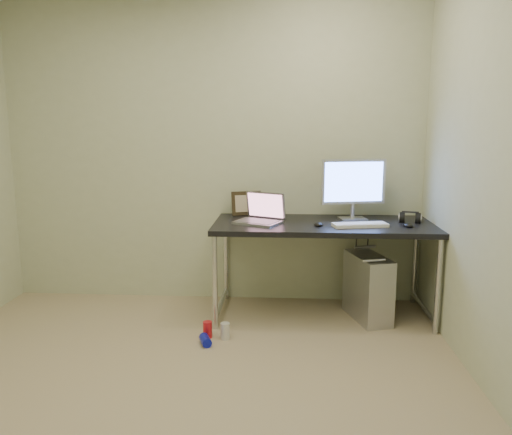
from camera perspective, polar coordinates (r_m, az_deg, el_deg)
The scene contains 17 objects.
floor at distance 2.92m, azimuth -9.86°, elevation -20.42°, with size 3.50×3.50×0.00m, color tan.
wall_back at distance 4.23m, azimuth -4.94°, elevation 7.17°, with size 3.50×0.02×2.50m, color beige.
desk at distance 3.91m, azimuth 7.65°, elevation -1.66°, with size 1.69×0.74×0.75m.
tower_computer at distance 4.01m, azimuth 12.65°, elevation -7.78°, with size 0.34×0.53×0.54m.
cable_a at distance 4.31m, azimuth 11.29°, elevation -4.39°, with size 0.01×0.01×0.70m, color black.
cable_b at distance 4.31m, azimuth 12.50°, elevation -4.71°, with size 0.01×0.01×0.72m, color black.
can_red at distance 3.66m, azimuth -5.56°, elevation -12.63°, with size 0.06×0.06×0.12m, color red.
can_white at distance 3.62m, azimuth -3.55°, elevation -12.82°, with size 0.07×0.07×0.12m, color silver.
can_blue at distance 3.56m, azimuth -5.80°, elevation -13.79°, with size 0.07×0.07×0.12m, color #0F18BE.
laptop at distance 3.86m, azimuth 0.56°, elevation 0.22°, with size 0.42×0.39×0.23m.
monitor at distance 4.02m, azimuth 11.09°, elevation 3.73°, with size 0.51×0.19×0.48m.
keyboard at distance 3.79m, azimuth 11.80°, elevation -0.83°, with size 0.40×0.13×0.02m, color white.
mouse_right at distance 3.88m, azimuth 17.01°, elevation -0.73°, with size 0.07×0.11×0.04m, color black.
mouse_left at distance 3.77m, azimuth 7.15°, elevation -0.68°, with size 0.07×0.10×0.04m, color black.
headphones at distance 4.06m, azimuth 17.18°, elevation -0.11°, with size 0.18×0.10×0.11m.
picture_frame at distance 4.18m, azimuth -1.09°, elevation 1.64°, with size 0.25×0.03×0.20m, color black.
webcam at distance 4.15m, azimuth 2.16°, elevation 1.30°, with size 0.04×0.03×0.11m.
Camera 1 is at (0.62, -2.43, 1.49)m, focal length 35.00 mm.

